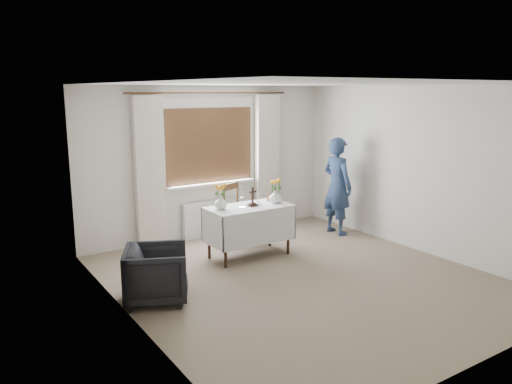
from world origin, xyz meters
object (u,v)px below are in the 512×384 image
Objects in this scene: altar_table at (249,231)px; flower_vase_right at (275,196)px; person at (337,186)px; flower_vase_left at (221,203)px; wooden_chair at (240,212)px; wooden_cross at (253,197)px; armchair at (157,274)px.

flower_vase_right is (0.45, -0.03, 0.48)m from altar_table.
flower_vase_right is (-1.46, -0.24, 0.03)m from person.
flower_vase_left is 0.89m from flower_vase_right.
person is at bearing 9.46° from flower_vase_right.
wooden_chair is 3.35× the size of wooden_cross.
armchair is 3.82m from person.
person reaches higher than flower_vase_left.
wooden_chair is at bearing 68.35° from wooden_cross.
flower_vase_right is at bearing -5.06° from wooden_cross.
flower_vase_left is (1.32, 0.82, 0.53)m from armchair.
armchair is 2.55× the size of wooden_cross.
flower_vase_left reaches higher than armchair.
flower_vase_left is at bearing 91.29° from person.
flower_vase_left is (-0.48, 0.08, -0.04)m from wooden_cross.
person is at bearing -50.64° from armchair.
altar_table is 1.72× the size of armchair.
altar_table is at bearing -8.91° from flower_vase_left.
wooden_chair is 1.09m from flower_vase_left.
altar_table is 6.21× the size of flower_vase_right.
wooden_chair is 2.57m from armchair.
wooden_chair is 0.57× the size of person.
flower_vase_right is at bearing -104.77° from wooden_chair.
person is (1.59, -0.55, 0.35)m from wooden_chair.
flower_vase_right is at bearing 97.26° from person.
flower_vase_left reaches higher than wooden_chair.
wooden_cross reaches higher than flower_vase_left.
altar_table is 4.39× the size of wooden_cross.
wooden_cross is (-1.86, -0.23, 0.08)m from person.
armchair is 2.38m from flower_vase_right.
flower_vase_left is (-0.75, -0.69, 0.39)m from wooden_chair.
flower_vase_right is (0.40, -0.02, -0.04)m from wooden_cross.
armchair is at bearing -161.87° from flower_vase_right.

